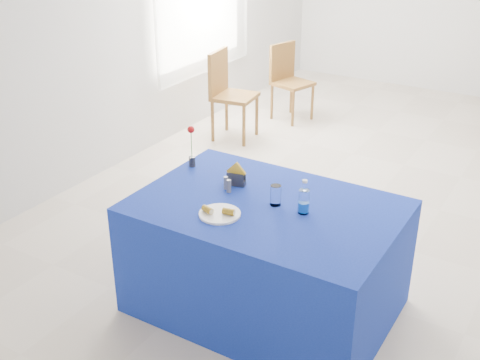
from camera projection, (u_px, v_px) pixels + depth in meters
name	position (u px, v px, depth m)	size (l,w,h in m)	color
floor	(378.00, 195.00, 5.46)	(7.00, 7.00, 0.00)	beige
plate	(220.00, 214.00, 3.55)	(0.25, 0.25, 0.01)	white
drinking_glass	(276.00, 195.00, 3.64)	(0.07, 0.07, 0.13)	white
salt_shaker	(226.00, 183.00, 3.85)	(0.03, 0.03, 0.09)	slate
pepper_shaker	(229.00, 186.00, 3.81)	(0.03, 0.03, 0.09)	slate
blue_table	(266.00, 257.00, 3.84)	(1.60, 1.10, 0.76)	navy
water_bottle	(304.00, 202.00, 3.55)	(0.07, 0.07, 0.21)	white
napkin_holder	(236.00, 178.00, 3.90)	(0.15, 0.08, 0.16)	#37373C
rose_vase	(192.00, 147.00, 4.12)	(0.05, 0.05, 0.30)	#232328
chair_win_a	(227.00, 89.00, 6.52)	(0.49, 0.49, 0.97)	#8F5D29
chair_win_b	(288.00, 76.00, 7.11)	(0.49, 0.49, 0.89)	#8F5D29
banana_pieces	(218.00, 211.00, 3.53)	(0.20, 0.10, 0.04)	yellow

